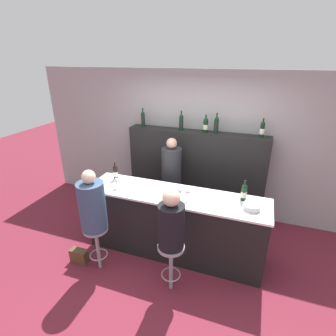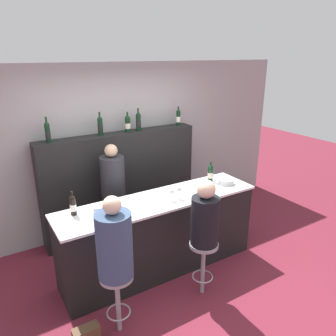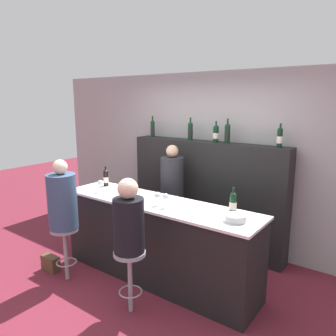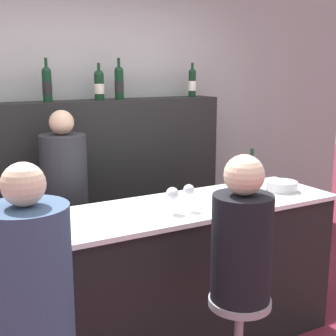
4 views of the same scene
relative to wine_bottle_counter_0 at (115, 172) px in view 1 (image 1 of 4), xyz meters
The scene contains 21 objects.
ground_plane 1.59m from the wine_bottle_counter_0, 24.05° to the right, with size 16.00×16.00×0.00m, color maroon.
wall_back 1.63m from the wine_bottle_counter_0, 50.49° to the left, with size 6.40×0.05×2.60m.
bar_counter 1.21m from the wine_bottle_counter_0, ahead, with size 2.61×0.65×1.00m.
back_bar_cabinet 1.48m from the wine_bottle_counter_0, 44.82° to the left, with size 2.44×0.28×1.60m.
wine_bottle_counter_0 is the anchor object (origin of this frame).
wine_bottle_counter_1 1.94m from the wine_bottle_counter_0, ahead, with size 0.08×0.08×0.29m.
wine_bottle_backbar_0 1.20m from the wine_bottle_counter_0, 88.46° to the left, with size 0.07×0.07×0.34m.
wine_bottle_backbar_1 1.41m from the wine_bottle_counter_0, 53.83° to the left, with size 0.07×0.07×0.33m.
wine_bottle_backbar_2 1.67m from the wine_bottle_counter_0, 41.07° to the left, with size 0.08×0.08×0.30m.
wine_bottle_backbar_3 1.80m from the wine_bottle_counter_0, 37.13° to the left, with size 0.08×0.08×0.34m.
wine_bottle_backbar_4 2.39m from the wine_bottle_counter_0, 26.28° to the left, with size 0.07×0.07×0.30m.
wine_glass_0 0.31m from the wine_bottle_counter_0, 56.28° to the right, with size 0.08×0.08×0.16m.
wine_glass_1 1.16m from the wine_bottle_counter_0, 12.80° to the right, with size 0.08×0.08×0.16m.
wine_glass_2 1.27m from the wine_bottle_counter_0, 11.63° to the right, with size 0.07×0.07×0.16m.
metal_bowl 2.08m from the wine_bottle_counter_0, ahead, with size 0.22×0.22×0.07m.
bar_stool_left 1.03m from the wine_bottle_counter_0, 80.69° to the right, with size 0.33×0.33×0.68m.
guest_seated_left 0.85m from the wine_bottle_counter_0, 80.69° to the right, with size 0.34×0.34×0.84m.
bar_stool_right 1.58m from the wine_bottle_counter_0, 34.50° to the right, with size 0.33×0.33×0.68m.
guest_seated_right 1.47m from the wine_bottle_counter_0, 34.50° to the right, with size 0.31×0.31×0.77m.
bartender 1.01m from the wine_bottle_counter_0, 39.68° to the left, with size 0.33×0.33×1.58m.
handbag 1.33m from the wine_bottle_counter_0, 104.20° to the right, with size 0.26×0.12×0.20m.
Camera 1 is at (1.00, -2.77, 2.78)m, focal length 28.00 mm.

